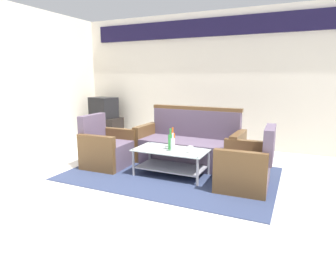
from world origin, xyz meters
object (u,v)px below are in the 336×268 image
Objects in this scene: bottle_green at (170,141)px; television at (104,107)px; bottle_orange at (173,140)px; couch at (189,146)px; armchair_right at (246,167)px; tv_stand at (104,128)px; coffee_table at (171,158)px; bottle_clear at (173,144)px; cup at (190,150)px; armchair_left at (107,149)px.

television is at bearing 145.61° from bottle_green.
bottle_orange is 0.45× the size of television.
television is (-2.57, 1.05, 0.44)m from couch.
tv_stand is (-3.65, 1.76, -0.03)m from armchair_right.
bottle_orange is at bearing 105.49° from coffee_table.
armchair_right is 3.09× the size of bottle_clear.
bottle_orange is 0.14m from bottle_green.
armchair_right reaches higher than cup.
cup is (0.27, 0.01, -0.05)m from bottle_clear.
television reaches higher than bottle_clear.
armchair_right is 2.67× the size of bottle_green.
bottle_green is at bearing 89.02° from armchair_left.
bottle_orange reaches higher than tv_stand.
cup is at bearing 85.83° from armchair_left.
television is (-2.60, 1.82, 0.25)m from bottle_clear.
television reaches higher than bottle_orange.
television is at bearing 147.51° from bottle_orange.
coffee_table is at bearing 126.12° from bottle_clear.
coffee_table is 3.53× the size of bottle_orange.
bottle_clear is at bearing -53.88° from coffee_table.
cup is at bearing 162.60° from television.
coffee_table is 3.06m from tv_stand.
bottle_orange is at bearing 95.78° from armchair_left.
armchair_left is 1.52m from cup.
coffee_table is at bearing 85.95° from armchair_right.
couch reaches higher than tv_stand.
bottle_green is at bearing 167.12° from cup.
couch is 5.73× the size of bottle_green.
tv_stand is at bearing 145.10° from bottle_clear.
tv_stand is at bearing 90.00° from television.
television is (-2.52, 1.72, 0.23)m from bottle_green.
tv_stand is (-2.52, 1.72, -0.27)m from bottle_green.
bottle_green is 0.37m from cup.
bottle_orange is (-0.11, 0.23, 0.01)m from bottle_clear.
tv_stand is (-2.60, 1.81, -0.25)m from bottle_clear.
coffee_table is 0.29m from bottle_orange.
television is at bearing -143.69° from armchair_left.
bottle_green is 3.18× the size of cup.
bottle_clear is at bearing -34.90° from tv_stand.
bottle_orange is 2.97m from television.
cup is (-0.78, -0.05, 0.17)m from armchair_right.
armchair_right is at bearing 3.15° from bottle_clear.
coffee_table is at bearing 88.42° from couch.
television is (-1.35, 1.74, 0.47)m from armchair_left.
armchair_right is 0.80m from cup.
bottle_clear is 0.12m from bottle_green.
television reaches higher than bottle_green.
couch is at bearing 54.34° from armchair_right.
cup is 3.39m from tv_stand.
bottle_clear reaches higher than cup.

